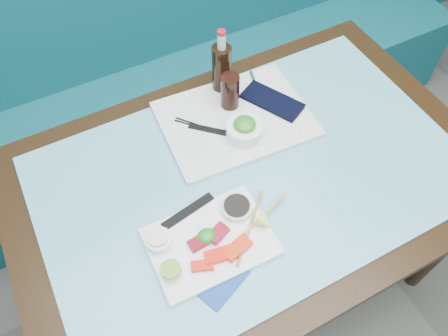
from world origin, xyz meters
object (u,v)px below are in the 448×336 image
booth_bench (158,86)px  sashimi_plate (210,242)px  blue_napkin (214,275)px  cola_glass (230,92)px  dining_table (251,189)px  serving_tray (235,119)px  cola_bottle_body (222,70)px  seaweed_bowl (244,130)px

booth_bench → sashimi_plate: 1.08m
sashimi_plate → blue_napkin: (-0.03, -0.08, -0.01)m
cola_glass → dining_table: bearing=-103.3°
sashimi_plate → blue_napkin: size_ratio=2.40×
cola_glass → blue_napkin: cola_glass is taller
serving_tray → blue_napkin: (-0.29, -0.42, -0.01)m
cola_glass → cola_bottle_body: cola_bottle_body is taller
dining_table → serving_tray: bearing=75.9°
sashimi_plate → seaweed_bowl: (0.25, 0.27, 0.03)m
serving_tray → seaweed_bowl: 0.08m
cola_bottle_body → blue_napkin: 0.65m
seaweed_bowl → blue_napkin: seaweed_bowl is taller
dining_table → serving_tray: 0.23m
cola_glass → cola_bottle_body: size_ratio=0.68×
sashimi_plate → booth_bench: bearing=79.6°
seaweed_bowl → dining_table: bearing=-107.9°
booth_bench → sashimi_plate: (-0.21, -0.98, 0.39)m
dining_table → serving_tray: serving_tray is taller
serving_tray → cola_glass: cola_glass is taller
seaweed_bowl → cola_bottle_body: cola_bottle_body is taller
booth_bench → seaweed_bowl: size_ratio=26.68×
cola_glass → blue_napkin: 0.57m
seaweed_bowl → blue_napkin: size_ratio=0.85×
serving_tray → cola_glass: 0.09m
sashimi_plate → serving_tray: (0.26, 0.34, 0.00)m
seaweed_bowl → booth_bench: bearing=93.2°
booth_bench → cola_glass: 0.75m
booth_bench → sashimi_plate: booth_bench is taller
blue_napkin → dining_table: bearing=43.0°
booth_bench → cola_bottle_body: bearing=-81.5°
cola_glass → cola_bottle_body: (0.02, 0.08, 0.01)m
cola_bottle_body → blue_napkin: bearing=-119.3°
sashimi_plate → cola_glass: (0.27, 0.40, 0.07)m
booth_bench → sashimi_plate: size_ratio=9.48×
serving_tray → seaweed_bowl: (-0.01, -0.07, 0.03)m
sashimi_plate → seaweed_bowl: bearing=48.5°
dining_table → cola_bottle_body: (0.08, 0.34, 0.18)m
booth_bench → cola_bottle_body: 0.69m
booth_bench → serving_tray: (0.05, -0.64, 0.39)m
serving_tray → blue_napkin: serving_tray is taller
booth_bench → cola_bottle_body: (0.08, -0.50, 0.47)m
booth_bench → dining_table: booth_bench is taller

